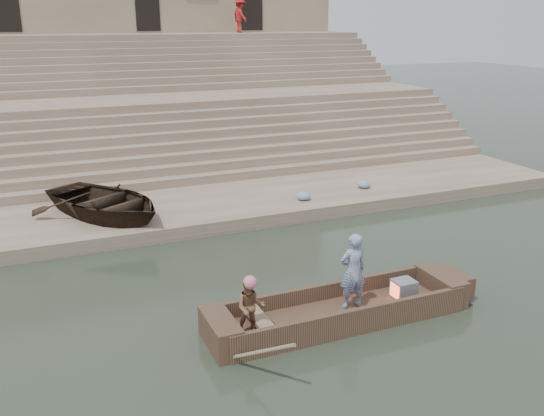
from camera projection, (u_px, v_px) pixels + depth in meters
ground at (169, 366)px, 10.46m from camera, size 120.00×120.00×0.00m
lower_landing at (105, 221)px, 17.40m from camera, size 32.00×4.00×0.40m
mid_landing at (75, 137)px, 23.59m from camera, size 32.00×3.00×2.80m
upper_landing at (59, 88)px, 29.34m from camera, size 32.00×3.00×5.20m
ghat_steps at (71, 120)px, 24.95m from camera, size 32.00×11.00×5.20m
building_wall at (48, 25)px, 31.92m from camera, size 32.00×5.07×11.20m
main_rowboat at (339, 316)px, 12.01m from camera, size 5.00×1.30×0.22m
rowboat_trim at (348, 306)px, 12.02m from camera, size 6.04×2.63×1.81m
standing_man at (353, 271)px, 11.92m from camera, size 0.60×0.41×1.61m
rowing_man at (250, 307)px, 10.92m from camera, size 0.66×0.58×1.14m
television at (403, 289)px, 12.49m from camera, size 0.46×0.42×0.40m
beached_rowboat at (105, 202)px, 17.04m from camera, size 4.81×5.27×0.89m
pedestrian at (240, 15)px, 32.05m from camera, size 0.83×1.26×1.82m
cloth_bundles at (202, 204)px, 17.90m from camera, size 15.12×1.43×0.26m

